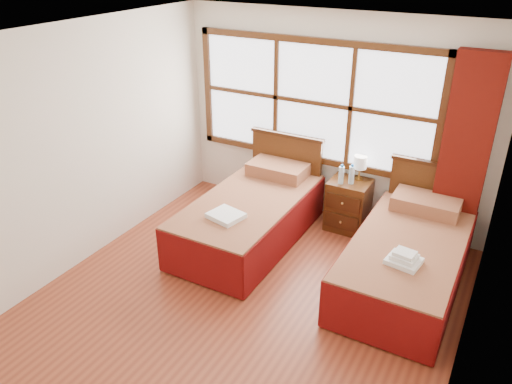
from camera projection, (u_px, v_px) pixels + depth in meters
The scene contains 15 objects.
floor at pixel (241, 307), 5.00m from camera, with size 4.50×4.50×0.00m, color brown.
ceiling at pixel (236, 40), 3.83m from camera, with size 4.50×4.50×0.00m, color white.
wall_back at pixel (332, 120), 6.17m from camera, with size 4.00×4.00×0.00m, color silver.
wall_left at pixel (77, 150), 5.28m from camera, with size 4.50×4.50×0.00m, color silver.
wall_right at pixel (480, 252), 3.55m from camera, with size 4.50×4.50×0.00m, color silver.
window at pixel (312, 102), 6.16m from camera, with size 3.16×0.06×1.56m.
curtain at pixel (464, 158), 5.43m from camera, with size 0.50×0.16×2.30m, color #5E1009.
bed_left at pixel (251, 215), 6.03m from camera, with size 1.09×2.11×1.06m.
bed_right at pixel (407, 257), 5.22m from camera, with size 1.07×2.09×1.04m.
nightstand at pixel (348, 205), 6.24m from camera, with size 0.49×0.48×0.65m.
towels_left at pixel (226, 216), 5.45m from camera, with size 0.41×0.37×0.05m.
towels_right at pixel (404, 259), 4.69m from camera, with size 0.34×0.30×0.13m.
lamp at pixel (360, 163), 6.05m from camera, with size 0.16×0.16×0.31m.
bottle_near at pixel (341, 175), 6.00m from camera, with size 0.07×0.07×0.25m.
bottle_far at pixel (352, 175), 6.00m from camera, with size 0.07×0.07×0.25m.
Camera 1 is at (2.05, -3.38, 3.27)m, focal length 35.00 mm.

